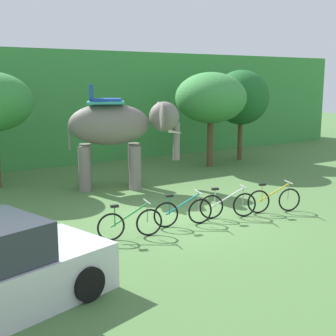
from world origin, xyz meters
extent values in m
plane|color=#4C753D|center=(0.00, 0.00, 0.00)|extent=(80.00, 80.00, 0.00)
cube|color=#3D8E42|center=(0.00, 12.87, 2.64)|extent=(36.00, 6.00, 5.28)
cylinder|color=brown|center=(5.75, 6.11, 1.05)|extent=(0.29, 0.29, 2.11)
ellipsoid|color=#3D8E42|center=(5.75, 6.11, 3.13)|extent=(3.21, 3.21, 2.27)
cylinder|color=brown|center=(8.08, 6.71, 0.95)|extent=(0.23, 0.23, 1.90)
ellipsoid|color=#1E6028|center=(8.08, 6.71, 3.08)|extent=(2.73, 2.73, 2.63)
ellipsoid|color=slate|center=(-0.02, 4.62, 2.35)|extent=(3.22, 2.52, 1.50)
cylinder|color=slate|center=(0.96, 4.58, 0.80)|extent=(0.44, 0.44, 1.60)
cylinder|color=slate|center=(0.62, 3.88, 0.80)|extent=(0.44, 0.44, 1.60)
cylinder|color=slate|center=(-0.66, 5.36, 0.80)|extent=(0.44, 0.44, 1.60)
cylinder|color=slate|center=(-1.00, 4.66, 0.80)|extent=(0.44, 0.44, 1.60)
ellipsoid|color=slate|center=(1.78, 3.75, 2.60)|extent=(1.42, 1.38, 1.10)
ellipsoid|color=slate|center=(1.91, 4.38, 2.65)|extent=(0.51, 0.83, 0.96)
ellipsoid|color=slate|center=(1.38, 3.26, 2.65)|extent=(0.51, 0.83, 0.96)
cylinder|color=slate|center=(2.19, 3.56, 1.70)|extent=(0.26, 0.26, 1.40)
cone|color=beige|center=(2.24, 3.78, 2.05)|extent=(0.56, 0.35, 0.21)
cone|color=beige|center=(2.05, 3.38, 2.05)|extent=(0.56, 0.35, 0.21)
cube|color=teal|center=(-0.11, 4.67, 3.13)|extent=(1.75, 1.76, 0.08)
cube|color=#1E4799|center=(-0.11, 4.67, 3.22)|extent=(1.38, 1.29, 0.10)
cube|color=#1E4799|center=(-0.56, 4.88, 3.50)|extent=(0.48, 0.85, 0.56)
cylinder|color=slate|center=(-1.30, 5.24, 1.90)|extent=(0.08, 0.08, 0.90)
torus|color=black|center=(-2.53, -0.61, 0.36)|extent=(0.71, 0.18, 0.71)
torus|color=black|center=(-1.55, -0.80, 0.36)|extent=(0.71, 0.18, 0.71)
cylinder|color=green|center=(-2.07, -0.70, 0.60)|extent=(0.96, 0.22, 0.54)
cylinder|color=green|center=(-2.43, -0.63, 0.61)|extent=(0.03, 0.03, 0.52)
cube|color=black|center=(-2.43, -0.63, 0.88)|extent=(0.22, 0.14, 0.06)
cylinder|color=#9E9EA3|center=(-1.60, -0.79, 0.64)|extent=(0.03, 0.03, 0.55)
cylinder|color=#9E9EA3|center=(-1.60, -0.79, 0.91)|extent=(0.13, 0.52, 0.03)
torus|color=black|center=(-0.83, -0.46, 0.36)|extent=(0.70, 0.21, 0.71)
torus|color=black|center=(0.15, -0.68, 0.36)|extent=(0.70, 0.21, 0.71)
cylinder|color=teal|center=(-0.36, -0.56, 0.60)|extent=(0.96, 0.26, 0.54)
cylinder|color=teal|center=(-0.73, -0.48, 0.61)|extent=(0.03, 0.03, 0.52)
cube|color=black|center=(-0.73, -0.48, 0.88)|extent=(0.22, 0.14, 0.06)
cylinder|color=#9E9EA3|center=(0.10, -0.67, 0.64)|extent=(0.03, 0.03, 0.55)
cylinder|color=#9E9EA3|center=(0.10, -0.67, 0.91)|extent=(0.15, 0.51, 0.03)
torus|color=black|center=(0.70, -0.49, 0.36)|extent=(0.68, 0.30, 0.71)
torus|color=black|center=(1.63, -0.84, 0.36)|extent=(0.68, 0.30, 0.71)
cylinder|color=silver|center=(1.14, -0.65, 0.60)|extent=(0.92, 0.38, 0.54)
cylinder|color=silver|center=(0.79, -0.52, 0.61)|extent=(0.03, 0.03, 0.52)
cube|color=black|center=(0.79, -0.52, 0.88)|extent=(0.22, 0.16, 0.06)
cylinder|color=#9E9EA3|center=(1.59, -0.82, 0.64)|extent=(0.03, 0.03, 0.55)
cylinder|color=#9E9EA3|center=(1.59, -0.82, 0.91)|extent=(0.21, 0.50, 0.03)
torus|color=black|center=(2.22, -0.80, 0.36)|extent=(0.69, 0.29, 0.71)
torus|color=black|center=(3.16, -1.13, 0.36)|extent=(0.69, 0.29, 0.71)
cylinder|color=yellow|center=(2.67, -0.96, 0.60)|extent=(0.93, 0.37, 0.54)
cylinder|color=yellow|center=(2.32, -0.83, 0.61)|extent=(0.03, 0.03, 0.52)
cube|color=black|center=(2.32, -0.83, 0.88)|extent=(0.22, 0.16, 0.06)
cylinder|color=#9E9EA3|center=(3.12, -1.12, 0.64)|extent=(0.03, 0.03, 0.55)
cylinder|color=#9E9EA3|center=(3.12, -1.12, 0.91)|extent=(0.20, 0.50, 0.03)
cylinder|color=black|center=(-4.77, -1.55, 0.32)|extent=(0.66, 0.35, 0.64)
cylinder|color=black|center=(-4.27, -3.28, 0.32)|extent=(0.66, 0.35, 0.64)
camera|label=1|loc=(-7.30, -10.62, 3.91)|focal=49.82mm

